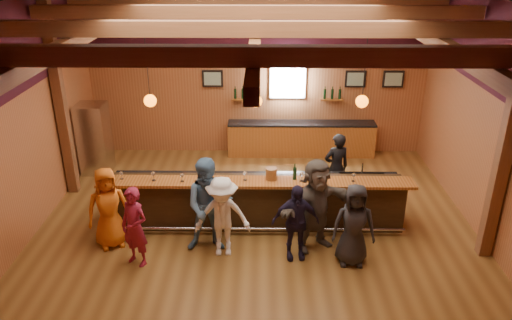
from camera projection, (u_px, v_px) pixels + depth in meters
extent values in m
plane|color=brown|center=(256.00, 224.00, 10.50)|extent=(9.00, 9.00, 0.00)
cube|color=brown|center=(258.00, 73.00, 13.24)|extent=(9.00, 0.04, 4.50)
cube|color=brown|center=(252.00, 238.00, 5.93)|extent=(9.00, 0.04, 4.50)
cube|color=brown|center=(23.00, 123.00, 9.63)|extent=(0.04, 8.00, 4.50)
cube|color=brown|center=(491.00, 125.00, 9.54)|extent=(0.04, 8.00, 4.50)
cube|color=brown|center=(256.00, 2.00, 8.67)|extent=(9.00, 8.00, 0.04)
cube|color=#390F19|center=(258.00, 19.00, 12.65)|extent=(9.00, 0.01, 1.70)
cube|color=#390F19|center=(10.00, 50.00, 9.06)|extent=(0.01, 8.00, 1.70)
cube|color=#390F19|center=(504.00, 51.00, 8.97)|extent=(0.01, 8.00, 1.70)
cube|color=#5B321A|center=(60.00, 100.00, 11.00)|extent=(0.22, 0.22, 4.50)
cube|color=#5B321A|center=(506.00, 144.00, 8.62)|extent=(0.22, 0.22, 4.50)
cube|color=#5B321A|center=(253.00, 56.00, 6.05)|extent=(8.80, 0.20, 0.25)
cube|color=#5B321A|center=(255.00, 29.00, 7.88)|extent=(8.80, 0.20, 0.25)
cube|color=#5B321A|center=(256.00, 12.00, 9.71)|extent=(8.80, 0.20, 0.25)
cube|color=#5B321A|center=(257.00, 0.00, 11.53)|extent=(8.80, 0.20, 0.25)
cube|color=#5B321A|center=(89.00, 33.00, 8.93)|extent=(0.18, 7.80, 0.22)
cube|color=#5B321A|center=(256.00, 34.00, 8.89)|extent=(0.18, 7.80, 0.22)
cube|color=#5B321A|center=(424.00, 34.00, 8.86)|extent=(0.18, 7.80, 0.22)
cube|color=black|center=(256.00, 202.00, 10.29)|extent=(6.00, 0.60, 1.05)
cube|color=brown|center=(256.00, 182.00, 9.90)|extent=(6.30, 0.50, 0.06)
cube|color=black|center=(256.00, 177.00, 10.47)|extent=(6.00, 0.48, 0.05)
cube|color=black|center=(256.00, 197.00, 10.66)|extent=(6.00, 0.48, 0.90)
cube|color=silver|center=(351.00, 179.00, 10.47)|extent=(0.45, 0.40, 0.14)
cube|color=silver|center=(375.00, 179.00, 10.46)|extent=(0.45, 0.40, 0.14)
cylinder|color=silver|center=(256.00, 229.00, 10.05)|extent=(6.00, 0.06, 0.06)
cube|color=brown|center=(301.00, 140.00, 13.70)|extent=(4.00, 0.50, 0.90)
cube|color=black|center=(302.00, 123.00, 13.51)|extent=(4.00, 0.52, 0.05)
cube|color=silver|center=(288.00, 81.00, 13.27)|extent=(0.95, 0.08, 0.95)
cube|color=white|center=(288.00, 81.00, 13.22)|extent=(0.78, 0.01, 0.78)
cube|color=black|center=(213.00, 79.00, 13.26)|extent=(0.55, 0.04, 0.45)
cube|color=silver|center=(212.00, 79.00, 13.24)|extent=(0.45, 0.01, 0.35)
cube|color=black|center=(356.00, 79.00, 13.22)|extent=(0.55, 0.04, 0.45)
cube|color=silver|center=(356.00, 79.00, 13.19)|extent=(0.45, 0.01, 0.35)
cube|color=black|center=(393.00, 79.00, 13.21)|extent=(0.55, 0.04, 0.45)
cube|color=silver|center=(394.00, 79.00, 13.18)|extent=(0.45, 0.01, 0.35)
cube|color=brown|center=(243.00, 99.00, 13.42)|extent=(0.60, 0.18, 0.04)
cylinder|color=black|center=(235.00, 94.00, 13.36)|extent=(0.07, 0.07, 0.26)
cylinder|color=black|center=(243.00, 94.00, 13.36)|extent=(0.07, 0.07, 0.26)
cylinder|color=black|center=(250.00, 94.00, 13.36)|extent=(0.07, 0.07, 0.26)
cube|color=brown|center=(332.00, 100.00, 13.39)|extent=(0.60, 0.18, 0.04)
cylinder|color=black|center=(325.00, 94.00, 13.33)|extent=(0.07, 0.07, 0.26)
cylinder|color=black|center=(332.00, 94.00, 13.33)|extent=(0.07, 0.07, 0.26)
cylinder|color=black|center=(340.00, 94.00, 13.33)|extent=(0.07, 0.07, 0.26)
cylinder|color=black|center=(147.00, 68.00, 9.17)|extent=(0.01, 0.01, 1.25)
sphere|color=orange|center=(150.00, 101.00, 9.42)|extent=(0.24, 0.24, 0.24)
cylinder|color=black|center=(256.00, 68.00, 9.15)|extent=(0.01, 0.01, 1.25)
sphere|color=orange|center=(256.00, 101.00, 9.40)|extent=(0.24, 0.24, 0.24)
cylinder|color=black|center=(365.00, 69.00, 9.13)|extent=(0.01, 0.01, 1.25)
sphere|color=orange|center=(362.00, 102.00, 9.38)|extent=(0.24, 0.24, 0.24)
cube|color=silver|center=(95.00, 138.00, 12.55)|extent=(0.70, 0.70, 1.80)
imported|color=#C85B12|center=(108.00, 208.00, 9.48)|extent=(0.94, 0.80, 1.64)
imported|color=maroon|center=(135.00, 227.00, 8.95)|extent=(0.67, 0.59, 1.53)
imported|color=teal|center=(210.00, 205.00, 9.32)|extent=(0.95, 0.76, 1.88)
imported|color=white|center=(222.00, 217.00, 9.21)|extent=(1.06, 0.63, 1.60)
imported|color=black|center=(295.00, 222.00, 9.14)|extent=(0.91, 0.46, 1.50)
imported|color=#534B42|center=(316.00, 205.00, 9.37)|extent=(1.77, 1.28, 1.84)
imported|color=black|center=(354.00, 225.00, 8.96)|extent=(0.79, 0.53, 1.59)
imported|color=black|center=(336.00, 168.00, 11.17)|extent=(0.68, 0.54, 1.62)
cylinder|color=brown|center=(271.00, 174.00, 9.90)|extent=(0.22, 0.22, 0.24)
cylinder|color=black|center=(295.00, 174.00, 9.90)|extent=(0.07, 0.07, 0.25)
cylinder|color=black|center=(295.00, 166.00, 9.83)|extent=(0.02, 0.02, 0.09)
cylinder|color=black|center=(310.00, 172.00, 9.97)|extent=(0.07, 0.07, 0.23)
cylinder|color=black|center=(310.00, 165.00, 9.91)|extent=(0.02, 0.02, 0.08)
cylinder|color=silver|center=(122.00, 179.00, 9.96)|extent=(0.06, 0.06, 0.01)
cylinder|color=silver|center=(122.00, 177.00, 9.94)|extent=(0.01, 0.01, 0.09)
sphere|color=silver|center=(121.00, 173.00, 9.91)|extent=(0.07, 0.07, 0.07)
cylinder|color=silver|center=(154.00, 180.00, 9.90)|extent=(0.08, 0.08, 0.01)
cylinder|color=silver|center=(154.00, 178.00, 9.87)|extent=(0.01, 0.01, 0.11)
sphere|color=silver|center=(153.00, 174.00, 9.84)|extent=(0.09, 0.09, 0.09)
cylinder|color=silver|center=(182.00, 181.00, 9.86)|extent=(0.07, 0.07, 0.01)
cylinder|color=silver|center=(182.00, 179.00, 9.84)|extent=(0.01, 0.01, 0.10)
sphere|color=silver|center=(182.00, 175.00, 9.81)|extent=(0.08, 0.08, 0.08)
cylinder|color=silver|center=(207.00, 180.00, 9.89)|extent=(0.07, 0.07, 0.01)
cylinder|color=silver|center=(207.00, 178.00, 9.87)|extent=(0.01, 0.01, 0.09)
sphere|color=silver|center=(207.00, 175.00, 9.84)|extent=(0.08, 0.08, 0.08)
cylinder|color=silver|center=(245.00, 180.00, 9.91)|extent=(0.07, 0.07, 0.01)
cylinder|color=silver|center=(245.00, 177.00, 9.89)|extent=(0.01, 0.01, 0.11)
sphere|color=silver|center=(245.00, 173.00, 9.85)|extent=(0.09, 0.09, 0.09)
cylinder|color=silver|center=(302.00, 181.00, 9.87)|extent=(0.08, 0.08, 0.01)
cylinder|color=silver|center=(302.00, 178.00, 9.85)|extent=(0.01, 0.01, 0.11)
sphere|color=silver|center=(302.00, 174.00, 9.82)|extent=(0.09, 0.09, 0.09)
cylinder|color=silver|center=(323.00, 180.00, 9.89)|extent=(0.08, 0.08, 0.01)
cylinder|color=silver|center=(323.00, 178.00, 9.87)|extent=(0.01, 0.01, 0.11)
sphere|color=silver|center=(324.00, 174.00, 9.83)|extent=(0.09, 0.09, 0.09)
cylinder|color=silver|center=(353.00, 181.00, 9.86)|extent=(0.07, 0.07, 0.01)
cylinder|color=silver|center=(353.00, 179.00, 9.84)|extent=(0.01, 0.01, 0.10)
sphere|color=silver|center=(354.00, 175.00, 9.81)|extent=(0.08, 0.08, 0.08)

